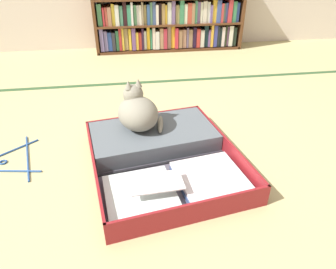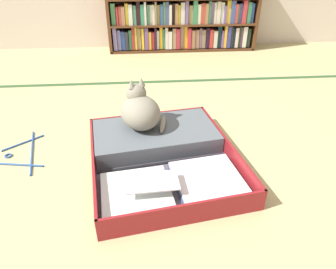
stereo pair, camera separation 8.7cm
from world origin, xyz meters
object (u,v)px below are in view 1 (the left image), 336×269
open_suitcase (160,151)px  black_cat (137,111)px  bookshelf (169,12)px  clothes_hanger (20,159)px

open_suitcase → black_cat: size_ratio=2.93×
bookshelf → black_cat: size_ratio=5.15×
clothes_hanger → open_suitcase: bearing=-8.0°
open_suitcase → clothes_hanger: size_ratio=2.10×
open_suitcase → clothes_hanger: (-0.74, 0.10, -0.04)m
clothes_hanger → bookshelf: bearing=60.5°
bookshelf → black_cat: bearing=-103.9°
bookshelf → clothes_hanger: (-1.12, -1.97, -0.39)m
bookshelf → black_cat: (-0.47, -1.91, -0.19)m
open_suitcase → clothes_hanger: bearing=172.0°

